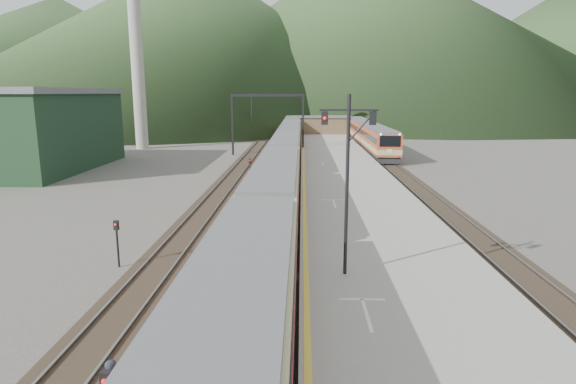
{
  "coord_description": "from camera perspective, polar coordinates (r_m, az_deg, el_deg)",
  "views": [
    {
      "loc": [
        1.65,
        -8.58,
        8.09
      ],
      "look_at": [
        0.81,
        20.92,
        2.0
      ],
      "focal_mm": 30.0,
      "sensor_mm": 36.0,
      "label": 1
    }
  ],
  "objects": [
    {
      "name": "main_train",
      "position": [
        50.85,
        -0.24,
        4.79
      ],
      "size": [
        2.91,
        99.77,
        3.55
      ],
      "color": "tan",
      "rests_on": "track_main"
    },
    {
      "name": "gantry_far",
      "position": [
        88.73,
        -1.29,
        10.04
      ],
      "size": [
        9.55,
        0.25,
        8.0
      ],
      "color": "black",
      "rests_on": "ground"
    },
    {
      "name": "hill_b",
      "position": [
        242.05,
        8.81,
        18.5
      ],
      "size": [
        220.0,
        220.0,
        75.0
      ],
      "primitive_type": "cone",
      "color": "#27401F",
      "rests_on": "ground"
    },
    {
      "name": "second_train",
      "position": [
        74.07,
        9.34,
        6.75
      ],
      "size": [
        2.83,
        38.54,
        3.45
      ],
      "color": "#B04B28",
      "rests_on": "track_second"
    },
    {
      "name": "hill_d",
      "position": [
        277.43,
        -25.24,
        14.59
      ],
      "size": [
        200.0,
        200.0,
        55.0
      ],
      "primitive_type": "cone",
      "color": "#27401F",
      "rests_on": "ground"
    },
    {
      "name": "short_signal_b",
      "position": [
        43.9,
        -4.53,
        2.94
      ],
      "size": [
        0.23,
        0.17,
        2.27
      ],
      "color": "black",
      "rests_on": "ground"
    },
    {
      "name": "hill_c",
      "position": [
        244.54,
        28.9,
        14.22
      ],
      "size": [
        160.0,
        160.0,
        50.0
      ],
      "primitive_type": "cone",
      "color": "#27401F",
      "rests_on": "ground"
    },
    {
      "name": "hill_a",
      "position": [
        204.08,
        -10.65,
        17.63
      ],
      "size": [
        180.0,
        180.0,
        60.0
      ],
      "primitive_type": "cone",
      "color": "#27401F",
      "rests_on": "ground"
    },
    {
      "name": "station_shed",
      "position": [
        86.84,
        4.28,
        7.98
      ],
      "size": [
        9.4,
        4.4,
        3.1
      ],
      "color": "brown",
      "rests_on": "platform"
    },
    {
      "name": "track_main",
      "position": [
        49.26,
        -0.31,
        2.29
      ],
      "size": [
        2.6,
        200.0,
        0.23
      ],
      "color": "black",
      "rests_on": "ground"
    },
    {
      "name": "short_signal_c",
      "position": [
        23.97,
        -19.61,
        -5.08
      ],
      "size": [
        0.23,
        0.18,
        2.27
      ],
      "color": "black",
      "rests_on": "ground"
    },
    {
      "name": "smokestack",
      "position": [
        74.76,
        -17.55,
        16.44
      ],
      "size": [
        1.8,
        1.8,
        30.0
      ],
      "primitive_type": "cylinder",
      "color": "#9E998E",
      "rests_on": "ground"
    },
    {
      "name": "track_far",
      "position": [
        49.68,
        -6.08,
        2.3
      ],
      "size": [
        2.6,
        200.0,
        0.23
      ],
      "color": "black",
      "rests_on": "ground"
    },
    {
      "name": "signal_mast",
      "position": [
        18.54,
        7.06,
        2.93
      ],
      "size": [
        2.2,
        0.23,
        7.06
      ],
      "color": "black",
      "rests_on": "platform"
    },
    {
      "name": "track_second",
      "position": [
        50.21,
        12.94,
        2.17
      ],
      "size": [
        2.6,
        200.0,
        0.23
      ],
      "color": "black",
      "rests_on": "ground"
    },
    {
      "name": "gantry_near",
      "position": [
        63.79,
        -2.44,
        9.4
      ],
      "size": [
        9.55,
        0.25,
        8.0
      ],
      "color": "black",
      "rests_on": "ground"
    },
    {
      "name": "warehouse",
      "position": [
        58.75,
        -28.88,
        6.54
      ],
      "size": [
        14.5,
        20.5,
        8.6
      ],
      "color": "black",
      "rests_on": "ground"
    },
    {
      "name": "platform",
      "position": [
        47.36,
        6.4,
        2.36
      ],
      "size": [
        8.0,
        100.0,
        1.0
      ],
      "primitive_type": "cube",
      "color": "gray",
      "rests_on": "ground"
    }
  ]
}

